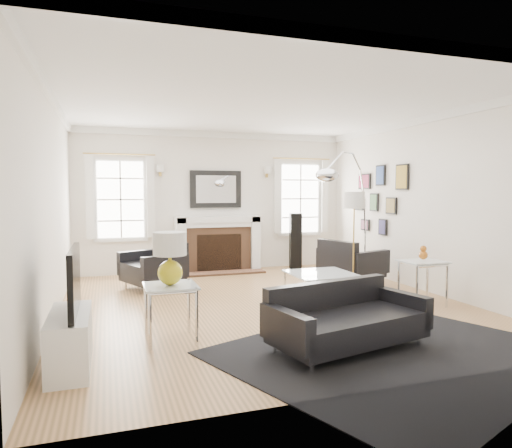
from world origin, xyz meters
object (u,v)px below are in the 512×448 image
object	(u,v)px
coffee_table	(321,275)
gourd_lamp	(170,255)
fireplace	(218,245)
armchair_right	(350,264)
sofa	(344,320)
arc_floor_lamp	(348,214)
armchair_left	(156,267)

from	to	relation	value
coffee_table	gourd_lamp	world-z (taller)	gourd_lamp
fireplace	armchair_right	xyz separation A→B (m)	(1.87, -1.95, -0.18)
sofa	fireplace	bearing A→B (deg)	91.94
coffee_table	arc_floor_lamp	bearing A→B (deg)	30.25
sofa	armchair_right	world-z (taller)	armchair_right
sofa	armchair_left	distance (m)	3.88
sofa	arc_floor_lamp	distance (m)	2.88
sofa	arc_floor_lamp	size ratio (longest dim) A/B	0.77
sofa	gourd_lamp	size ratio (longest dim) A/B	3.14
sofa	armchair_right	size ratio (longest dim) A/B	1.53
sofa	gourd_lamp	xyz separation A→B (m)	(-1.65, 0.79, 0.64)
armchair_right	armchair_left	bearing A→B (deg)	167.66
sofa	gourd_lamp	distance (m)	1.93
gourd_lamp	sofa	bearing A→B (deg)	-25.72
fireplace	arc_floor_lamp	size ratio (longest dim) A/B	0.74
armchair_left	gourd_lamp	size ratio (longest dim) A/B	2.10
fireplace	coffee_table	distance (m)	2.99
fireplace	armchair_left	xyz separation A→B (m)	(-1.35, -1.25, -0.19)
fireplace	arc_floor_lamp	bearing A→B (deg)	-58.30
armchair_left	coffee_table	size ratio (longest dim) A/B	1.31
fireplace	gourd_lamp	distance (m)	4.31
armchair_left	arc_floor_lamp	bearing A→B (deg)	-23.05
sofa	arc_floor_lamp	xyz separation A→B (m)	(1.36, 2.35, 0.96)
armchair_right	sofa	bearing A→B (deg)	-120.69
armchair_right	gourd_lamp	xyz separation A→B (m)	(-3.35, -2.08, 0.57)
fireplace	arc_floor_lamp	distance (m)	2.99
armchair_left	gourd_lamp	distance (m)	2.84
fireplace	gourd_lamp	xyz separation A→B (m)	(-1.48, -4.03, 0.39)
gourd_lamp	arc_floor_lamp	size ratio (longest dim) A/B	0.24
sofa	armchair_left	world-z (taller)	armchair_left
gourd_lamp	arc_floor_lamp	xyz separation A→B (m)	(3.01, 1.56, 0.32)
armchair_left	arc_floor_lamp	size ratio (longest dim) A/B	0.51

